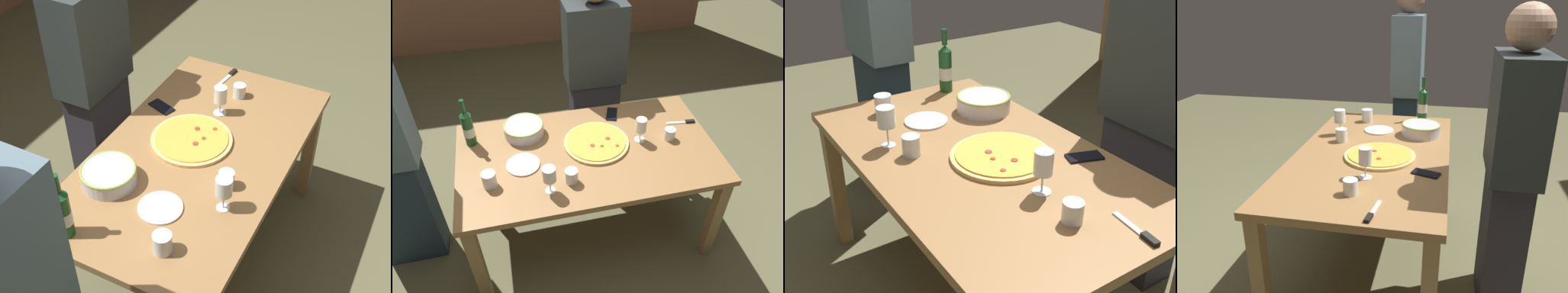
# 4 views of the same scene
# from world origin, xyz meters

# --- Properties ---
(ground_plane) EXTENTS (8.00, 8.00, 0.00)m
(ground_plane) POSITION_xyz_m (0.00, 0.00, 0.00)
(ground_plane) COLOR brown
(dining_table) EXTENTS (1.60, 0.90, 0.75)m
(dining_table) POSITION_xyz_m (0.00, 0.00, 0.66)
(dining_table) COLOR #9A6E40
(dining_table) RESTS_ON ground
(pizza) EXTENTS (0.41, 0.41, 0.03)m
(pizza) POSITION_xyz_m (0.07, 0.06, 0.76)
(pizza) COLOR #E4B96F
(pizza) RESTS_ON dining_table
(serving_bowl) EXTENTS (0.26, 0.26, 0.08)m
(serving_bowl) POSITION_xyz_m (-0.37, 0.26, 0.80)
(serving_bowl) COLOR silver
(serving_bowl) RESTS_ON dining_table
(wine_bottle) EXTENTS (0.07, 0.07, 0.33)m
(wine_bottle) POSITION_xyz_m (-0.70, 0.24, 0.88)
(wine_bottle) COLOR #184A21
(wine_bottle) RESTS_ON dining_table
(wine_glass_near_pizza) EXTENTS (0.07, 0.07, 0.16)m
(wine_glass_near_pizza) POSITION_xyz_m (0.35, 0.03, 0.86)
(wine_glass_near_pizza) COLOR white
(wine_glass_near_pizza) RESTS_ON dining_table
(wine_glass_by_bottle) EXTENTS (0.08, 0.08, 0.17)m
(wine_glass_by_bottle) POSITION_xyz_m (-0.28, -0.28, 0.87)
(wine_glass_by_bottle) COLOR white
(wine_glass_by_bottle) RESTS_ON dining_table
(cup_amber) EXTENTS (0.07, 0.07, 0.09)m
(cup_amber) POSITION_xyz_m (-0.15, -0.23, 0.79)
(cup_amber) COLOR white
(cup_amber) RESTS_ON dining_table
(cup_ceramic) EXTENTS (0.07, 0.07, 0.08)m
(cup_ceramic) POSITION_xyz_m (0.54, -0.00, 0.79)
(cup_ceramic) COLOR white
(cup_ceramic) RESTS_ON dining_table
(cup_spare) EXTENTS (0.08, 0.08, 0.09)m
(cup_spare) POSITION_xyz_m (-0.60, -0.16, 0.80)
(cup_spare) COLOR white
(cup_spare) RESTS_ON dining_table
(side_plate) EXTENTS (0.20, 0.20, 0.01)m
(side_plate) POSITION_xyz_m (-0.40, -0.03, 0.76)
(side_plate) COLOR white
(side_plate) RESTS_ON dining_table
(cell_phone) EXTENTS (0.11, 0.16, 0.01)m
(cell_phone) POSITION_xyz_m (0.25, 0.33, 0.76)
(cell_phone) COLOR black
(cell_phone) RESTS_ON dining_table
(pizza_knife) EXTENTS (0.19, 0.05, 0.02)m
(pizza_knife) POSITION_xyz_m (0.70, 0.13, 0.76)
(pizza_knife) COLOR silver
(pizza_knife) RESTS_ON dining_table
(person_guest_left) EXTENTS (0.44, 0.24, 1.60)m
(person_guest_left) POSITION_xyz_m (0.23, 0.75, 0.81)
(person_guest_left) COLOR #2B2835
(person_guest_left) RESTS_ON ground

